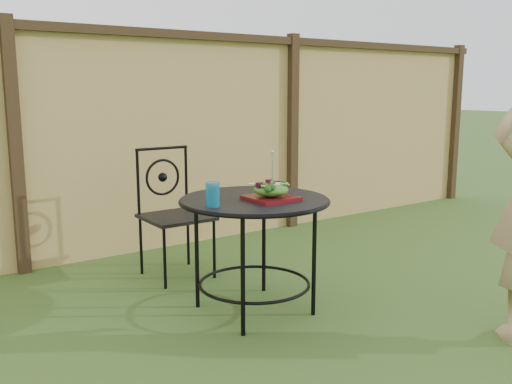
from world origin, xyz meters
TOP-DOWN VIEW (x-y plane):
  - ground at (0.00, 0.00)m, footprint 60.00×60.00m
  - fence at (-0.00, 2.19)m, footprint 8.00×0.12m
  - patio_table at (-0.30, 0.52)m, footprint 0.92×0.92m
  - patio_chair at (-0.38, 1.46)m, footprint 0.46×0.46m
  - salad_plate at (-0.25, 0.41)m, footprint 0.27×0.27m
  - salad at (-0.25, 0.41)m, footprint 0.21×0.21m
  - fork at (-0.24, 0.41)m, footprint 0.01×0.01m
  - drinking_glass at (-0.63, 0.45)m, footprint 0.08×0.08m

SIDE VIEW (x-z plane):
  - ground at x=0.00m, z-range 0.00..0.00m
  - patio_chair at x=-0.38m, z-range 0.03..0.98m
  - patio_table at x=-0.30m, z-range 0.22..0.95m
  - salad_plate at x=-0.25m, z-range 0.72..0.75m
  - salad at x=-0.25m, z-range 0.75..0.83m
  - drinking_glass at x=-0.63m, z-range 0.72..0.86m
  - fork at x=-0.24m, z-range 0.83..1.01m
  - fence at x=0.00m, z-range 0.00..1.90m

